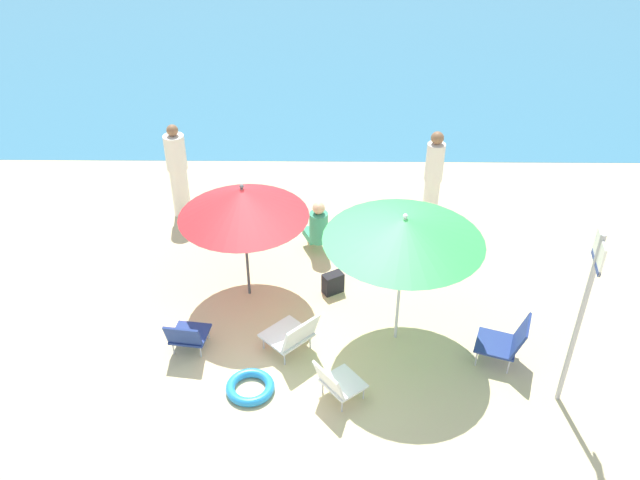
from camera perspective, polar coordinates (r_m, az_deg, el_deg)
The scene contains 14 objects.
ground_plane at distance 8.86m, azimuth -1.14°, elevation -8.49°, with size 40.00×40.00×0.00m, color beige.
sea_water at distance 20.49m, azimuth -0.09°, elevation 17.06°, with size 40.00×16.00×0.01m, color teal.
umbrella_green at distance 7.91m, azimuth 7.24°, elevation 0.90°, with size 1.95×1.95×1.91m.
umbrella_red at distance 8.79m, azimuth -6.64°, elevation 3.22°, with size 1.75×1.75×1.79m.
beach_chair_a at distance 8.63m, azimuth 15.74°, elevation -8.31°, with size 0.72×0.65×0.69m.
beach_chair_b at distance 7.90m, azimuth 1.44°, elevation -12.07°, with size 0.67×0.67×0.56m.
beach_chair_c at distance 8.47m, azimuth -2.37°, elevation -8.09°, with size 0.81×0.82×0.62m.
beach_chair_d at distance 8.66m, azimuth -11.32°, elevation -8.01°, with size 0.52×0.58×0.55m.
person_a at distance 10.18m, azimuth -0.23°, elevation 1.12°, with size 0.41×0.53×0.92m.
person_b at distance 10.74m, azimuth 9.65°, elevation 5.08°, with size 0.28×0.28×1.71m.
person_c at distance 11.20m, azimuth -12.10°, elevation 5.78°, with size 0.34×0.34×1.65m.
warning_sign at distance 7.66m, azimuth 21.75°, elevation -4.96°, with size 0.10×0.43×2.33m.
swim_ring at distance 8.21m, azimuth -6.01°, elevation -12.44°, with size 0.59×0.59×0.11m, color #238CD8.
beach_bag at distance 9.53m, azimuth 1.12°, elevation -3.71°, with size 0.29×0.17×0.31m, color black.
Camera 1 is at (0.25, -6.53, 5.98)m, focal length 37.32 mm.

